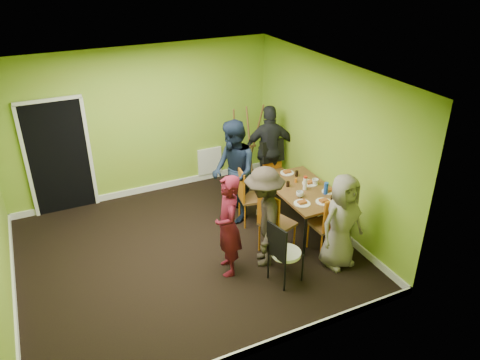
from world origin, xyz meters
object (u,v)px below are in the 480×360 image
object	(u,v)px
dining_table	(304,192)
chair_front_end	(329,222)
chair_left_far	(247,193)
chair_bentwood	(283,250)
person_back_end	(270,150)
chair_back_end	(273,157)
person_standing	(228,226)
person_front_end	(342,222)
orange_bottle	(296,180)
person_left_near	(264,217)
person_left_far	(234,172)
thermos	(305,184)
chair_left_near	(274,220)
blue_bottle	(326,188)
easel	(246,146)

from	to	relation	value
dining_table	chair_front_end	size ratio (longest dim) A/B	1.45
chair_left_far	chair_bentwood	world-z (taller)	chair_left_far
chair_bentwood	chair_left_far	bearing A→B (deg)	158.49
chair_left_far	person_back_end	xyz separation A→B (m)	(0.89, 0.87, 0.29)
chair_back_end	person_standing	distance (m)	2.53
person_back_end	person_front_end	bearing A→B (deg)	101.85
orange_bottle	chair_back_end	bearing A→B (deg)	81.83
chair_back_end	chair_front_end	xyz separation A→B (m)	(-0.19, -2.11, -0.18)
chair_left_far	orange_bottle	size ratio (longest dim) A/B	13.78
dining_table	person_left_near	bearing A→B (deg)	-152.17
chair_bentwood	person_left_near	distance (m)	0.59
chair_bentwood	person_left_far	world-z (taller)	person_left_far
chair_back_end	person_left_far	bearing A→B (deg)	26.37
dining_table	person_left_far	bearing A→B (deg)	138.61
person_left_far	person_left_near	xyz separation A→B (m)	(-0.13, -1.34, -0.11)
thermos	person_left_near	xyz separation A→B (m)	(-1.03, -0.52, -0.07)
person_left_far	person_front_end	size ratio (longest dim) A/B	1.20
chair_left_near	person_left_far	distance (m)	1.27
blue_bottle	person_back_end	world-z (taller)	person_back_end
thermos	person_standing	size ratio (longest dim) A/B	0.14
dining_table	chair_back_end	bearing A→B (deg)	83.56
dining_table	chair_front_end	distance (m)	0.80
dining_table	orange_bottle	xyz separation A→B (m)	(-0.00, 0.25, 0.09)
thermos	person_front_end	bearing A→B (deg)	-91.84
thermos	chair_left_far	bearing A→B (deg)	142.83
chair_back_end	person_front_end	size ratio (longest dim) A/B	0.72
orange_bottle	blue_bottle	bearing A→B (deg)	-67.32
chair_back_end	chair_bentwood	distance (m)	2.67
dining_table	thermos	bearing A→B (deg)	-95.92
easel	chair_front_end	bearing A→B (deg)	-88.06
person_back_end	person_left_near	bearing A→B (deg)	75.05
blue_bottle	chair_bentwood	bearing A→B (deg)	-147.37
chair_front_end	blue_bottle	xyz separation A→B (m)	(0.26, 0.50, 0.27)
easel	orange_bottle	size ratio (longest dim) A/B	22.26
person_left_near	person_front_end	bearing A→B (deg)	85.05
dining_table	person_front_end	world-z (taller)	person_front_end
person_left_near	chair_left_near	bearing A→B (deg)	138.36
chair_front_end	person_left_near	size ratio (longest dim) A/B	0.66
chair_front_end	thermos	xyz separation A→B (m)	(0.04, 0.77, 0.28)
dining_table	person_back_end	size ratio (longest dim) A/B	0.87
person_left_far	chair_left_far	bearing A→B (deg)	35.66
orange_bottle	person_left_near	xyz separation A→B (m)	(-1.03, -0.80, -0.00)
dining_table	chair_front_end	xyz separation A→B (m)	(-0.04, -0.80, -0.12)
chair_bentwood	blue_bottle	bearing A→B (deg)	110.01
chair_back_end	person_standing	bearing A→B (deg)	46.73
chair_left_far	person_left_near	world-z (taller)	person_left_near
chair_bentwood	person_left_near	world-z (taller)	person_left_near
easel	orange_bottle	bearing A→B (deg)	-85.60
dining_table	person_left_near	world-z (taller)	person_left_near
chair_front_end	chair_back_end	bearing A→B (deg)	83.45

